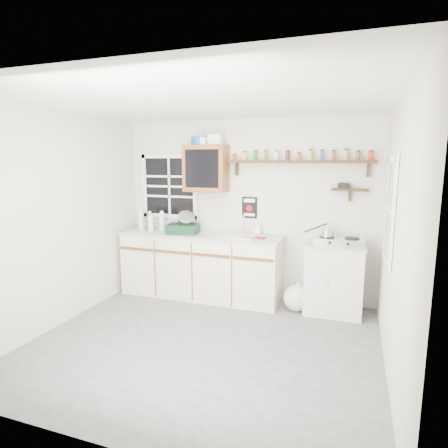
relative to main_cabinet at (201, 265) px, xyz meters
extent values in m
cube|color=#4C4C4F|center=(0.58, -1.30, -0.47)|extent=(3.60, 3.20, 0.02)
cube|color=white|center=(0.58, -1.30, 2.05)|extent=(3.60, 3.20, 0.02)
cube|color=beige|center=(-1.23, -1.30, 0.79)|extent=(0.02, 3.20, 2.50)
cube|color=beige|center=(2.40, -1.30, 0.79)|extent=(0.02, 3.20, 2.50)
cube|color=beige|center=(0.58, 0.31, 0.79)|extent=(3.60, 0.02, 2.50)
cube|color=beige|center=(0.58, -2.91, 0.79)|extent=(3.60, 0.02, 2.50)
cube|color=beige|center=(0.00, 0.00, -0.02)|extent=(2.27, 0.60, 0.88)
cube|color=#A2A4AA|center=(0.00, 0.00, 0.44)|extent=(2.31, 0.62, 0.04)
cube|color=brown|center=(-0.85, -0.31, 0.24)|extent=(0.53, 0.02, 0.03)
cube|color=brown|center=(-0.28, -0.31, 0.24)|extent=(0.53, 0.02, 0.03)
cube|color=brown|center=(0.28, -0.31, 0.24)|extent=(0.53, 0.02, 0.03)
cube|color=brown|center=(0.85, -0.31, 0.24)|extent=(0.53, 0.02, 0.03)
cube|color=beige|center=(1.83, 0.03, -0.02)|extent=(0.70, 0.55, 0.88)
cube|color=#A2A4AA|center=(1.83, 0.03, 0.43)|extent=(0.73, 0.57, 0.03)
cube|color=silver|center=(0.53, 0.00, 0.46)|extent=(0.52, 0.44, 0.03)
cylinder|color=silver|center=(0.58, 0.16, 0.60)|extent=(0.02, 0.02, 0.28)
cylinder|color=silver|center=(0.58, 0.10, 0.73)|extent=(0.02, 0.14, 0.02)
cube|color=brown|center=(0.03, 0.15, 1.36)|extent=(0.60, 0.30, 0.65)
cube|color=black|center=(0.03, -0.01, 1.36)|extent=(0.48, 0.02, 0.52)
cylinder|color=#1B3BB3|center=(-0.06, 0.15, 1.74)|extent=(0.24, 0.24, 0.11)
cube|color=white|center=(0.18, 0.15, 1.76)|extent=(0.18, 0.15, 0.14)
cylinder|color=white|center=(0.01, 0.10, 1.74)|extent=(0.12, 0.12, 0.10)
cube|color=black|center=(1.31, 0.21, 1.46)|extent=(1.91, 0.18, 0.04)
cube|color=black|center=(0.45, 0.25, 1.36)|extent=(0.03, 0.10, 0.18)
cube|color=black|center=(2.17, 0.25, 1.36)|extent=(0.03, 0.10, 0.18)
cylinder|color=red|center=(0.43, 0.21, 1.51)|extent=(0.05, 0.05, 0.07)
cylinder|color=black|center=(0.43, 0.21, 1.56)|extent=(0.04, 0.04, 0.02)
cylinder|color=gold|center=(0.58, 0.21, 1.53)|extent=(0.05, 0.05, 0.11)
cylinder|color=black|center=(0.58, 0.21, 1.59)|extent=(0.04, 0.04, 0.02)
cylinder|color=#267226|center=(0.73, 0.21, 1.53)|extent=(0.06, 0.06, 0.12)
cylinder|color=black|center=(0.73, 0.21, 1.60)|extent=(0.05, 0.05, 0.02)
cylinder|color=#99591E|center=(0.87, 0.21, 1.54)|extent=(0.05, 0.05, 0.12)
cylinder|color=black|center=(0.87, 0.21, 1.61)|extent=(0.04, 0.04, 0.02)
cylinder|color=silver|center=(1.02, 0.21, 1.53)|extent=(0.05, 0.05, 0.11)
cylinder|color=black|center=(1.02, 0.21, 1.60)|extent=(0.05, 0.05, 0.02)
cylinder|color=#4C2614|center=(1.16, 0.21, 1.53)|extent=(0.06, 0.06, 0.12)
cylinder|color=black|center=(1.16, 0.21, 1.60)|extent=(0.05, 0.05, 0.02)
cylinder|color=#B24C19|center=(1.31, 0.21, 1.52)|extent=(0.05, 0.05, 0.09)
cylinder|color=black|center=(1.31, 0.21, 1.58)|extent=(0.04, 0.04, 0.02)
cylinder|color=gold|center=(1.46, 0.21, 1.54)|extent=(0.06, 0.06, 0.13)
cylinder|color=black|center=(1.46, 0.21, 1.61)|extent=(0.05, 0.05, 0.02)
cylinder|color=#334C8C|center=(1.60, 0.21, 1.54)|extent=(0.05, 0.05, 0.12)
cylinder|color=black|center=(1.60, 0.21, 1.60)|extent=(0.04, 0.04, 0.02)
cylinder|color=maroon|center=(1.75, 0.21, 1.53)|extent=(0.05, 0.05, 0.11)
cylinder|color=black|center=(1.75, 0.21, 1.60)|extent=(0.04, 0.04, 0.02)
cylinder|color=#BF8C3F|center=(1.89, 0.21, 1.54)|extent=(0.06, 0.06, 0.13)
cylinder|color=black|center=(1.89, 0.21, 1.61)|extent=(0.05, 0.05, 0.02)
cylinder|color=brown|center=(2.04, 0.21, 1.53)|extent=(0.05, 0.05, 0.11)
cylinder|color=black|center=(2.04, 0.21, 1.59)|extent=(0.05, 0.05, 0.02)
cylinder|color=red|center=(2.19, 0.21, 1.53)|extent=(0.06, 0.06, 0.10)
cylinder|color=black|center=(2.19, 0.21, 1.59)|extent=(0.05, 0.05, 0.02)
cube|color=black|center=(1.96, 0.22, 1.11)|extent=(0.45, 0.15, 0.03)
cube|color=black|center=(1.96, 0.26, 1.03)|extent=(0.03, 0.08, 0.14)
cube|color=black|center=(1.88, 0.22, 1.16)|extent=(0.14, 0.10, 0.07)
cube|color=black|center=(0.63, 0.29, 0.82)|extent=(0.22, 0.01, 0.30)
cube|color=white|center=(0.63, 0.28, 0.92)|extent=(0.16, 0.00, 0.05)
cylinder|color=#A50C0C|center=(0.63, 0.28, 0.81)|extent=(0.09, 0.01, 0.09)
cube|color=white|center=(0.63, 0.28, 0.72)|extent=(0.16, 0.00, 0.04)
cube|color=black|center=(-0.62, 0.29, 1.09)|extent=(0.85, 0.02, 0.90)
cube|color=white|center=(-0.62, 0.29, 1.09)|extent=(0.93, 0.03, 0.98)
cube|color=black|center=(2.37, -0.75, 0.99)|extent=(0.02, 0.70, 1.00)
cube|color=white|center=(2.37, -0.75, 0.99)|extent=(0.03, 0.78, 1.08)
cylinder|color=silver|center=(-0.95, 0.01, 0.60)|extent=(0.08, 0.08, 0.28)
cylinder|color=white|center=(-0.95, 0.01, 0.75)|extent=(0.04, 0.04, 0.03)
cylinder|color=#236939|center=(-0.83, 0.04, 0.58)|extent=(0.09, 0.09, 0.24)
cylinder|color=white|center=(-0.83, 0.04, 0.72)|extent=(0.05, 0.05, 0.03)
cylinder|color=silver|center=(-0.76, -0.06, 0.57)|extent=(0.08, 0.08, 0.23)
cylinder|color=white|center=(-0.76, -0.06, 0.70)|extent=(0.05, 0.05, 0.03)
cylinder|color=silver|center=(-0.63, 0.06, 0.59)|extent=(0.09, 0.09, 0.26)
cylinder|color=white|center=(-0.63, 0.06, 0.73)|extent=(0.05, 0.05, 0.03)
cube|color=black|center=(-0.24, -0.06, 0.52)|extent=(0.47, 0.38, 0.13)
cylinder|color=silver|center=(-0.19, -0.06, 0.65)|extent=(0.34, 0.35, 0.26)
imported|color=white|center=(0.78, 0.21, 0.55)|extent=(0.08, 0.09, 0.19)
cube|color=maroon|center=(0.88, -0.07, 0.47)|extent=(0.14, 0.12, 0.02)
cube|color=silver|center=(1.88, 0.01, 0.49)|extent=(0.60, 0.33, 0.07)
cylinder|color=black|center=(1.73, 0.01, 0.53)|extent=(0.18, 0.18, 0.01)
cylinder|color=black|center=(2.03, 0.01, 0.53)|extent=(0.18, 0.18, 0.01)
cylinder|color=silver|center=(1.73, 0.01, 0.57)|extent=(0.16, 0.16, 0.10)
cylinder|color=black|center=(1.57, 0.09, 0.61)|extent=(0.31, 0.12, 0.16)
ellipsoid|color=silver|center=(1.38, -0.12, -0.28)|extent=(0.37, 0.34, 0.39)
cone|color=silver|center=(1.40, -0.12, -0.11)|extent=(0.11, 0.11, 0.11)
camera|label=1|loc=(2.02, -4.77, 1.47)|focal=30.00mm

